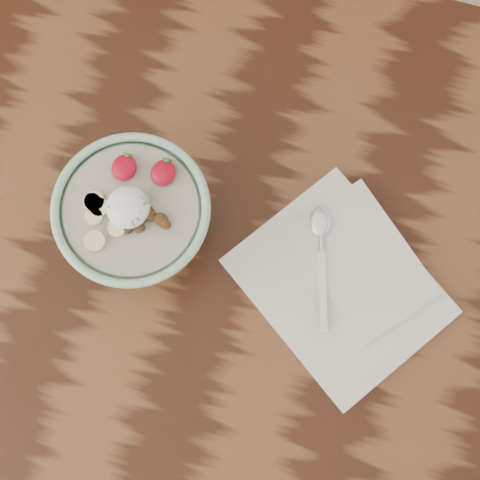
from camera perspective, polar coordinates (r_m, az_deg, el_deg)
The scene contains 4 objects.
table at distance 102.47cm, azimuth -1.11°, elevation -0.99°, with size 160.00×90.00×75.00cm.
breakfast_bowl at distance 88.16cm, azimuth -8.90°, elevation 2.00°, with size 20.03×20.03×13.36cm.
napkin at distance 92.74cm, azimuth 8.88°, elevation -3.46°, with size 33.79×32.55×1.62cm.
spoon at distance 91.98cm, azimuth 6.92°, elevation 0.11°, with size 6.82×17.12×0.91cm.
Camera 1 is at (7.12, -17.56, 166.41)cm, focal length 50.00 mm.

